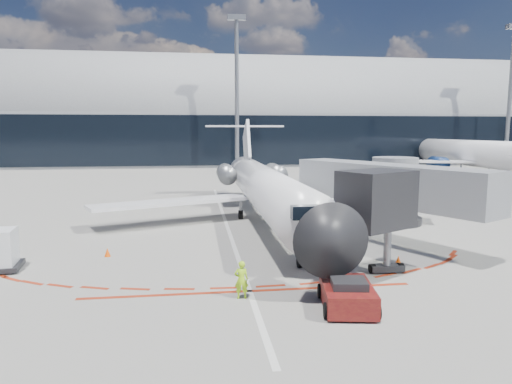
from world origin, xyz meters
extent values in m
plane|color=slate|center=(0.00, 0.00, 0.00)|extent=(260.00, 260.00, 0.00)
cube|color=silver|center=(0.00, 2.00, 0.01)|extent=(0.25, 40.00, 0.01)
cube|color=#9A2810|center=(0.00, -11.50, 0.01)|extent=(14.00, 0.25, 0.01)
cube|color=#979A9C|center=(0.00, 65.00, 5.00)|extent=(150.00, 24.00, 10.00)
cylinder|color=#979A9C|center=(0.00, 65.00, 10.00)|extent=(150.00, 24.00, 24.00)
cube|color=black|center=(0.00, 52.95, 5.00)|extent=(150.00, 0.20, 9.00)
cube|color=gray|center=(9.00, -4.50, 3.60)|extent=(8.22, 12.61, 2.30)
cube|color=black|center=(5.95, -10.24, 3.60)|extent=(3.86, 3.44, 2.60)
cylinder|color=gray|center=(6.75, -9.84, 1.20)|extent=(0.36, 0.36, 2.40)
cube|color=black|center=(6.75, -9.84, 0.22)|extent=(1.60, 0.60, 0.30)
cylinder|color=gray|center=(12.05, 1.24, 2.40)|extent=(3.20, 3.20, 4.80)
cylinder|color=black|center=(12.05, 1.24, 0.25)|extent=(4.00, 4.00, 0.50)
cylinder|color=gray|center=(5.00, 48.00, 12.50)|extent=(0.70, 0.70, 25.00)
cylinder|color=gray|center=(55.00, 48.00, 12.50)|extent=(0.70, 0.70, 25.00)
cylinder|color=white|center=(2.85, 1.52, 2.57)|extent=(2.95, 24.03, 2.95)
cone|color=black|center=(2.85, -12.02, 2.57)|extent=(2.95, 3.06, 2.95)
cone|color=white|center=(2.85, 15.50, 2.57)|extent=(2.95, 3.93, 2.95)
cube|color=black|center=(2.85, -10.27, 3.17)|extent=(1.86, 1.53, 0.60)
cube|color=white|center=(-3.92, 3.16, 1.58)|extent=(11.70, 6.94, 0.34)
cube|color=white|center=(9.62, 3.16, 1.58)|extent=(11.70, 6.94, 0.34)
cube|color=white|center=(2.85, 14.41, 5.19)|extent=(0.27, 5.13, 5.22)
cube|color=white|center=(2.85, 16.71, 7.15)|extent=(7.86, 1.75, 0.17)
cylinder|color=slate|center=(0.61, 11.13, 2.84)|extent=(1.64, 3.71, 1.64)
cylinder|color=slate|center=(5.09, 11.13, 2.84)|extent=(1.64, 3.71, 1.64)
cylinder|color=black|center=(2.85, -8.53, 0.31)|extent=(0.24, 0.61, 0.61)
cylinder|color=black|center=(1.21, 4.25, 0.35)|extent=(0.33, 0.70, 0.70)
cylinder|color=black|center=(4.49, 4.25, 0.35)|extent=(0.33, 0.70, 0.70)
cylinder|color=gray|center=(2.85, -8.53, 0.60)|extent=(0.20, 0.20, 1.20)
cube|color=#500B0F|center=(3.45, -13.82, 0.50)|extent=(2.29, 3.19, 0.82)
cube|color=black|center=(3.41, -14.09, 1.05)|extent=(1.44, 1.29, 0.32)
cylinder|color=gray|center=(3.78, -11.84, 0.32)|extent=(0.48, 2.36, 0.09)
cylinder|color=black|center=(2.43, -14.67, 0.29)|extent=(0.35, 0.62, 0.59)
cylinder|color=black|center=(4.14, -14.96, 0.29)|extent=(0.35, 0.62, 0.59)
cylinder|color=black|center=(2.76, -12.69, 0.29)|extent=(0.35, 0.62, 0.59)
cylinder|color=black|center=(4.47, -12.97, 0.29)|extent=(0.35, 0.62, 0.59)
imported|color=#B7FF1A|center=(-0.42, -12.27, 0.77)|extent=(0.57, 0.38, 1.55)
cylinder|color=black|center=(-10.75, -7.68, 0.11)|extent=(0.13, 0.23, 0.21)
cylinder|color=black|center=(-10.93, -6.31, 0.11)|extent=(0.13, 0.23, 0.21)
cone|color=#FE5205|center=(-6.90, -5.19, 0.23)|extent=(0.33, 0.33, 0.46)
cone|color=#FE5205|center=(7.74, -8.96, 0.27)|extent=(0.39, 0.39, 0.54)
camera|label=1|loc=(-2.17, -29.76, 6.66)|focal=32.00mm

